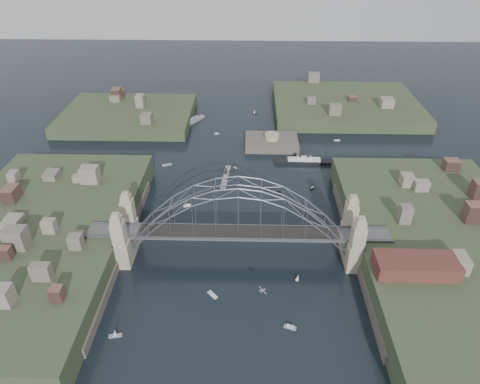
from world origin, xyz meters
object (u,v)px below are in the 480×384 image
Objects in this scene: wharf_shed at (416,266)px; ocean_liner at (304,161)px; fort_island at (271,146)px; naval_cruiser_near at (226,176)px; bridge at (238,221)px; naval_cruiser_far at (193,121)px.

ocean_liner is (-19.88, 68.75, -9.12)m from wharf_shed.
fort_island reaches higher than naval_cruiser_near.
bridge is 5.45× the size of naval_cruiser_near.
wharf_shed is (32.00, -84.00, 10.34)m from fort_island.
ocean_liner is at bearing 66.22° from bridge.
ocean_liner is at bearing -38.38° from naval_cruiser_far.
bridge is at bearing -99.73° from fort_island.
fort_island is 1.60× the size of naval_cruiser_far.
ocean_liner is (12.12, -15.25, 1.22)m from fort_island.
fort_island is 19.52m from ocean_liner.
wharf_shed is 127.12m from naval_cruiser_far.
wharf_shed is 76.24m from naval_cruiser_near.
fort_island is at bearing 80.27° from bridge.
wharf_shed is at bearing -17.65° from bridge.
naval_cruiser_far reaches higher than naval_cruiser_near.
wharf_shed reaches higher than fort_island.
naval_cruiser_far is 61.52m from ocean_liner.
fort_island is (12.00, 70.00, -12.66)m from bridge.
fort_island is at bearing -32.43° from naval_cruiser_far.
naval_cruiser_near is 53.26m from naval_cruiser_far.
bridge reaches higher than fort_island.
naval_cruiser_near is (-17.89, -27.11, 1.05)m from fort_island.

